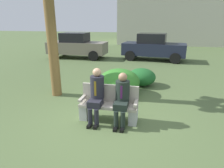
% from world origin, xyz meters
% --- Properties ---
extents(ground_plane, '(80.00, 80.00, 0.00)m').
position_xyz_m(ground_plane, '(0.00, 0.00, 0.00)').
color(ground_plane, '#51663A').
extents(park_bench, '(1.45, 0.44, 0.90)m').
position_xyz_m(park_bench, '(0.08, 0.15, 0.40)').
color(park_bench, '#B7AD9E').
rests_on(park_bench, ground).
extents(seated_man_left, '(0.34, 0.72, 1.35)m').
position_xyz_m(seated_man_left, '(-0.21, 0.04, 0.75)').
color(seated_man_left, '#23232D').
rests_on(seated_man_left, ground).
extents(seated_man_right, '(0.34, 0.72, 1.27)m').
position_xyz_m(seated_man_right, '(0.43, 0.03, 0.71)').
color(seated_man_right, '#1E2823').
rests_on(seated_man_right, ground).
extents(shrub_near_bench, '(1.41, 1.29, 0.88)m').
position_xyz_m(shrub_near_bench, '(-0.01, 2.04, 0.44)').
color(shrub_near_bench, '#357D29').
rests_on(shrub_near_bench, ground).
extents(shrub_mid_lawn, '(1.09, 1.00, 0.68)m').
position_xyz_m(shrub_mid_lawn, '(0.67, 3.15, 0.34)').
color(shrub_mid_lawn, '#206028').
rests_on(shrub_mid_lawn, ground).
extents(parked_car_near, '(3.91, 1.72, 1.68)m').
position_xyz_m(parked_car_near, '(-4.07, 8.21, 0.84)').
color(parked_car_near, slate).
rests_on(parked_car_near, ground).
extents(parked_car_far, '(4.05, 2.07, 1.68)m').
position_xyz_m(parked_car_far, '(0.99, 8.59, 0.84)').
color(parked_car_far, '#1E2338').
rests_on(parked_car_far, ground).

